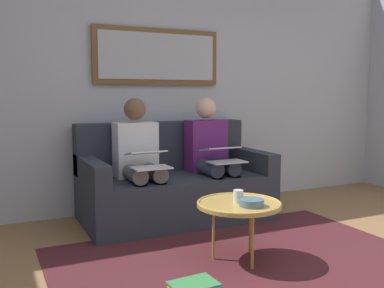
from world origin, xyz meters
name	(u,v)px	position (x,y,z in m)	size (l,w,h in m)	color
wall_rear	(155,82)	(0.00, -2.60, 1.30)	(6.00, 0.12, 2.60)	#B7BCC6
area_rug	(244,262)	(0.00, -0.85, 0.00)	(2.60, 1.80, 0.01)	#4C1E23
couch	(173,185)	(0.00, -2.12, 0.31)	(1.73, 0.90, 0.90)	#2D333D
framed_mirror	(158,57)	(0.00, -2.51, 1.55)	(1.32, 0.05, 0.56)	brown
coffee_table	(239,205)	(0.01, -0.90, 0.41)	(0.59, 0.59, 0.43)	tan
cup	(238,196)	(0.01, -0.91, 0.46)	(0.07, 0.07, 0.09)	silver
bowl	(252,203)	(-0.02, -0.78, 0.44)	(0.17, 0.17, 0.05)	slate
person_left	(210,153)	(-0.36, -2.05, 0.61)	(0.38, 0.58, 1.14)	#66236B
laptop_silver	(223,154)	(-0.36, -1.80, 0.63)	(0.34, 0.32, 0.14)	silver
person_right	(139,158)	(0.36, -2.05, 0.61)	(0.38, 0.58, 1.14)	silver
laptop_white	(148,159)	(0.36, -1.80, 0.63)	(0.32, 0.34, 0.14)	white
magazine_stack	(195,287)	(0.51, -0.58, 0.03)	(0.31, 0.25, 0.05)	red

